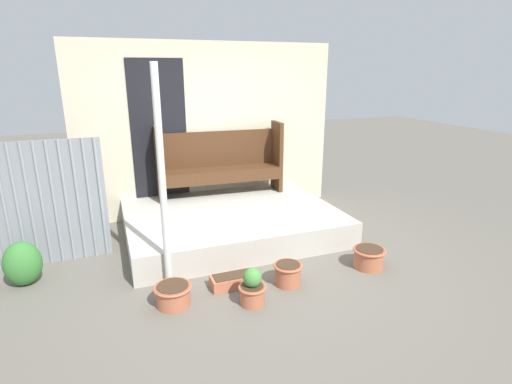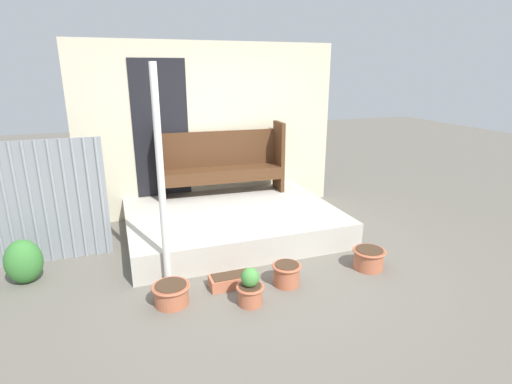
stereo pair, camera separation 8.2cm
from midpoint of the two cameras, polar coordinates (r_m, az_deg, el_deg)
ground_plane at (r=4.72m, az=0.62°, el=-10.62°), size 24.00×24.00×0.00m
porch_slab at (r=5.56m, az=-2.91°, el=-4.30°), size 2.81×2.08×0.34m
house_wall at (r=6.26m, az=-6.30°, el=8.80°), size 4.01×0.08×2.60m
support_post at (r=4.02m, az=-12.82°, el=1.31°), size 0.07×0.07×2.27m
bench at (r=6.12m, az=-4.59°, el=4.62°), size 1.91×0.49×1.08m
flower_pot_left at (r=4.08m, az=-11.42°, el=-13.98°), size 0.38×0.38×0.21m
flower_pot_middle at (r=3.98m, az=-0.22°, el=-13.62°), size 0.28×0.28×0.38m
flower_pot_right at (r=4.33m, az=4.95°, el=-11.50°), size 0.32×0.32×0.24m
flower_pot_far_right at (r=4.83m, az=16.28°, el=-9.02°), size 0.38×0.38×0.24m
planter_box_rect at (r=4.32m, az=-2.78°, el=-12.48°), size 0.49×0.21×0.13m
shrub_by_fence at (r=4.95m, az=-29.85°, el=-8.61°), size 0.38×0.34×0.49m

